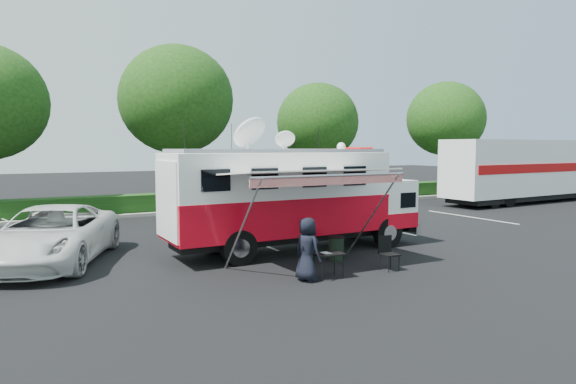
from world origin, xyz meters
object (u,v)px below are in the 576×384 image
command_truck (293,197)px  semi_trailer (525,170)px  white_suv (52,264)px  folding_table (329,255)px  trash_bin (336,248)px

command_truck → semi_trailer: (19.72, 6.08, 0.25)m
white_suv → semi_trailer: semi_trailer is taller
folding_table → white_suv: bearing=139.5°
white_suv → trash_bin: white_suv is taller
folding_table → semi_trailer: bearing=24.9°
white_suv → folding_table: white_suv is taller
trash_bin → semi_trailer: size_ratio=0.06×
white_suv → command_truck: bearing=8.8°
command_truck → trash_bin: bearing=-76.4°
semi_trailer → command_truck: bearing=-162.9°
trash_bin → semi_trailer: bearing=22.3°
folding_table → semi_trailer: (20.63, 9.56, 1.40)m
folding_table → trash_bin: bearing=50.4°
white_suv → folding_table: size_ratio=7.41×
command_truck → white_suv: bearing=165.7°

